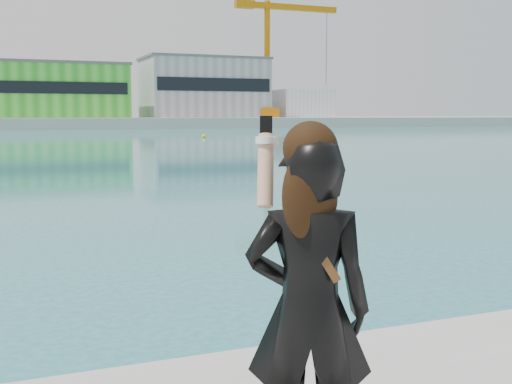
% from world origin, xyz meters
% --- Properties ---
extents(far_quay, '(320.00, 40.00, 2.00)m').
position_xyz_m(far_quay, '(0.00, 130.00, 1.00)').
color(far_quay, '#9E9E99').
rests_on(far_quay, ground).
extents(warehouse_green, '(30.60, 16.36, 10.50)m').
position_xyz_m(warehouse_green, '(8.00, 127.98, 7.26)').
color(warehouse_green, green).
rests_on(warehouse_green, far_quay).
extents(warehouse_grey_right, '(25.50, 15.35, 12.50)m').
position_xyz_m(warehouse_grey_right, '(40.00, 127.98, 8.26)').
color(warehouse_grey_right, gray).
rests_on(warehouse_grey_right, far_quay).
extents(ancillary_shed, '(12.00, 10.00, 6.00)m').
position_xyz_m(ancillary_shed, '(62.00, 126.00, 5.00)').
color(ancillary_shed, silver).
rests_on(ancillary_shed, far_quay).
extents(dock_crane, '(23.00, 4.00, 24.00)m').
position_xyz_m(dock_crane, '(53.20, 122.00, 15.07)').
color(dock_crane, '#C6710B').
rests_on(dock_crane, far_quay).
extents(flagpole_right, '(1.28, 0.16, 8.00)m').
position_xyz_m(flagpole_right, '(22.09, 121.00, 6.54)').
color(flagpole_right, silver).
rests_on(flagpole_right, far_quay).
extents(buoy_near, '(0.50, 0.50, 0.50)m').
position_xyz_m(buoy_near, '(20.80, 67.13, 0.00)').
color(buoy_near, yellow).
rests_on(buoy_near, ground).
extents(woman, '(0.76, 0.65, 1.85)m').
position_xyz_m(woman, '(0.04, -0.82, 1.73)').
color(woman, black).
rests_on(woman, near_quay).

